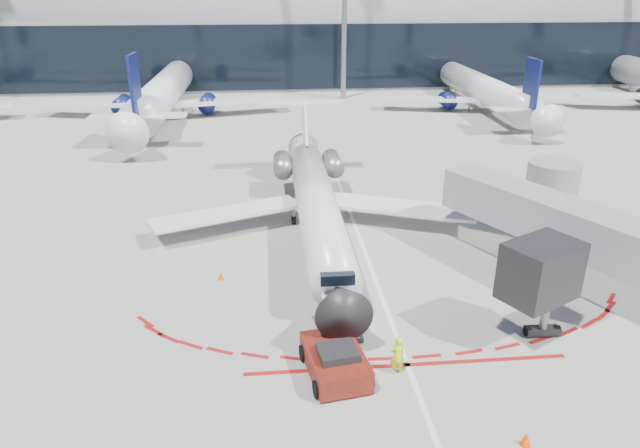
{
  "coord_description": "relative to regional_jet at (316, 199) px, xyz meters",
  "views": [
    {
      "loc": [
        -5.59,
        -31.1,
        15.17
      ],
      "look_at": [
        -2.9,
        -2.15,
        2.7
      ],
      "focal_mm": 32.0,
      "sensor_mm": 36.0,
      "label": 1
    }
  ],
  "objects": [
    {
      "name": "terminal_building",
      "position": [
        2.69,
        61.95,
        6.31
      ],
      "size": [
        150.0,
        24.15,
        24.0
      ],
      "color": "gray",
      "rests_on": "ground"
    },
    {
      "name": "pushback_tug",
      "position": [
        -0.47,
        -14.8,
        -1.56
      ],
      "size": [
        2.88,
        5.76,
        1.47
      ],
      "rotation": [
        0.0,
        0.0,
        0.16
      ],
      "color": "#4F110B",
      "rests_on": "ground"
    },
    {
      "name": "regional_jet",
      "position": [
        0.0,
        0.0,
        0.0
      ],
      "size": [
        21.4,
        26.38,
        6.61
      ],
      "color": "silver",
      "rests_on": "ground"
    },
    {
      "name": "ground",
      "position": [
        2.69,
        -3.02,
        -2.21
      ],
      "size": [
        260.0,
        260.0,
        0.0
      ],
      "primitive_type": "plane",
      "color": "gray",
      "rests_on": "ground"
    },
    {
      "name": "bg_airliner_2",
      "position": [
        24.31,
        36.11,
        2.7
      ],
      "size": [
        30.33,
        32.11,
        9.81
      ],
      "primitive_type": null,
      "color": "silver",
      "rests_on": "ground"
    },
    {
      "name": "bg_airliner_1",
      "position": [
        -15.17,
        36.19,
        3.37
      ],
      "size": [
        34.45,
        36.48,
        11.15
      ],
      "primitive_type": null,
      "color": "silver",
      "rests_on": "ground"
    },
    {
      "name": "safety_cone_left",
      "position": [
        -5.76,
        -6.12,
        -1.98
      ],
      "size": [
        0.33,
        0.33,
        0.46
      ],
      "primitive_type": "cone",
      "color": "#F94A05",
      "rests_on": "ground"
    },
    {
      "name": "apron_stop_bar",
      "position": [
        2.69,
        -14.52,
        -2.2
      ],
      "size": [
        14.0,
        0.25,
        0.01
      ],
      "primitive_type": "cube",
      "color": "maroon",
      "rests_on": "ground"
    },
    {
      "name": "light_mast_centre",
      "position": [
        7.69,
        44.98,
        10.29
      ],
      "size": [
        0.7,
        0.7,
        25.0
      ],
      "primitive_type": "cylinder",
      "color": "gray",
      "rests_on": "ground"
    },
    {
      "name": "jet_bridge",
      "position": [
        12.48,
        -6.03,
        0.8
      ],
      "size": [
        10.03,
        15.2,
        4.9
      ],
      "color": "gray",
      "rests_on": "ground"
    },
    {
      "name": "apron_centerline",
      "position": [
        2.69,
        -1.02,
        -2.2
      ],
      "size": [
        0.25,
        40.0,
        0.01
      ],
      "primitive_type": "cube",
      "color": "silver",
      "rests_on": "ground"
    },
    {
      "name": "uld_container",
      "position": [
        0.08,
        -12.01,
        -1.29
      ],
      "size": [
        1.98,
        1.69,
        1.86
      ],
      "rotation": [
        0.0,
        0.0,
        0.01
      ],
      "color": "black",
      "rests_on": "ground"
    },
    {
      "name": "safety_cone_right",
      "position": [
        5.78,
        -19.39,
        -1.93
      ],
      "size": [
        0.39,
        0.39,
        0.54
      ],
      "primitive_type": "cone",
      "color": "#F94A05",
      "rests_on": "ground"
    },
    {
      "name": "ramp_worker",
      "position": [
        2.09,
        -14.99,
        -1.33
      ],
      "size": [
        0.72,
        0.56,
        1.76
      ],
      "primitive_type": "imported",
      "rotation": [
        0.0,
        0.0,
        3.39
      ],
      "color": "#D6FF1A",
      "rests_on": "ground"
    }
  ]
}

